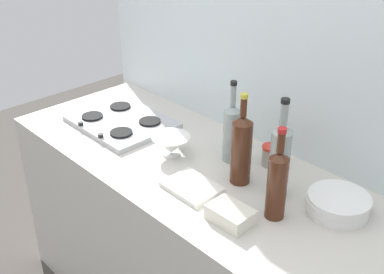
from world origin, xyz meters
The scene contains 12 objects.
counter_block centered at (0.00, 0.00, 0.45)m, with size 1.80×0.70×0.90m, color beige.
backsplash_panel centered at (0.00, 0.38, 1.11)m, with size 1.90×0.06×2.23m, color silver.
stovetop_hob centered at (-0.49, 0.00, 0.91)m, with size 0.47×0.37×0.04m.
plate_stack centered at (0.60, 0.14, 0.93)m, with size 0.22×0.22×0.07m.
wine_bottle_leftmost centered at (0.23, 0.04, 1.05)m, with size 0.08×0.08×0.37m.
wine_bottle_mid_left centered at (0.46, -0.04, 1.04)m, with size 0.07×0.07×0.35m.
wine_bottle_mid_right centered at (0.09, 0.13, 1.03)m, with size 0.07×0.07×0.35m.
wine_bottle_rightmost centered at (0.38, 0.08, 1.05)m, with size 0.08×0.08×0.39m.
mixing_bowl centered at (-0.11, -0.02, 0.95)m, with size 0.17×0.17×0.09m.
butter_dish centered at (0.37, -0.17, 0.93)m, with size 0.15×0.11×0.05m, color silver.
condiment_jar_front centered at (0.23, 0.22, 0.94)m, with size 0.07×0.07×0.09m.
cutting_board centered at (0.14, -0.13, 0.91)m, with size 0.21×0.16×0.02m, color silver.
Camera 1 is at (1.26, -1.19, 1.95)m, focal length 45.80 mm.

